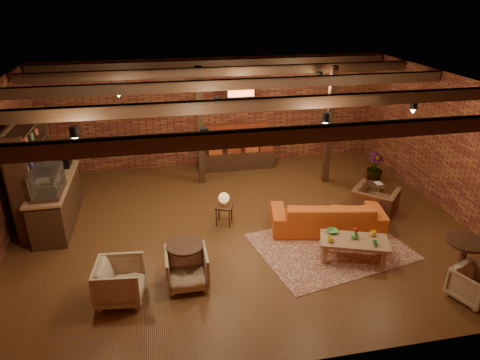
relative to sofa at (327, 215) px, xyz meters
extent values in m
plane|color=#401E10|center=(-1.84, 0.52, -0.36)|extent=(10.00, 10.00, 0.00)
cube|color=black|center=(-1.84, 0.52, 2.84)|extent=(10.00, 8.00, 0.02)
cube|color=maroon|center=(-1.84, 4.52, 1.24)|extent=(10.00, 0.02, 3.20)
cube|color=maroon|center=(-1.84, -3.48, 1.24)|extent=(10.00, 0.02, 3.20)
cube|color=maroon|center=(3.16, 0.52, 1.24)|extent=(0.02, 8.00, 3.20)
cylinder|color=black|center=(-1.84, 2.12, 2.49)|extent=(9.60, 0.12, 0.12)
cube|color=black|center=(-2.44, 3.12, 1.24)|extent=(0.16, 0.16, 3.20)
cube|color=black|center=(0.96, 2.52, 1.24)|extent=(0.16, 0.16, 3.20)
imported|color=#337F33|center=(-5.84, 1.72, 0.86)|extent=(0.35, 0.39, 0.30)
cube|color=#FF5019|center=(-1.24, 3.62, 1.99)|extent=(0.86, 0.06, 0.30)
cube|color=maroon|center=(-0.17, -0.68, -0.36)|extent=(3.40, 2.85, 0.01)
imported|color=#CA521C|center=(0.00, 0.00, 0.00)|extent=(2.61, 1.41, 0.72)
cube|color=#8A6140|center=(0.08, -1.19, 0.06)|extent=(1.46, 1.07, 0.06)
cube|color=#8A6140|center=(-0.51, -1.22, -0.17)|extent=(0.08, 0.08, 0.39)
cube|color=#8A6140|center=(0.52, -1.60, -0.17)|extent=(0.08, 0.08, 0.39)
cube|color=#8A6140|center=(-0.35, -0.79, -0.17)|extent=(0.08, 0.08, 0.39)
cube|color=#8A6140|center=(0.68, -1.17, -0.17)|extent=(0.08, 0.08, 0.39)
imported|color=yellow|center=(-0.42, -1.18, 0.14)|extent=(0.17, 0.17, 0.10)
imported|color=#469744|center=(0.38, -1.47, 0.14)|extent=(0.14, 0.14, 0.10)
imported|color=yellow|center=(0.50, -1.12, 0.14)|extent=(0.17, 0.17, 0.10)
imported|color=#469744|center=(-0.24, -0.85, 0.12)|extent=(0.29, 0.29, 0.06)
imported|color=#469744|center=(0.10, -1.14, 0.16)|extent=(0.16, 0.16, 0.13)
sphere|color=#B32813|center=(0.10, -1.14, 0.29)|extent=(0.10, 0.10, 0.10)
cube|color=black|center=(-2.21, 0.72, 0.09)|extent=(0.48, 0.48, 0.04)
cylinder|color=black|center=(-2.21, 0.72, -0.15)|extent=(0.03, 0.03, 0.43)
cylinder|color=olive|center=(-2.21, 0.72, 0.11)|extent=(0.13, 0.13, 0.02)
cylinder|color=olive|center=(-2.21, 0.72, 0.18)|extent=(0.04, 0.04, 0.18)
sphere|color=gold|center=(-2.21, 0.72, 0.30)|extent=(0.25, 0.25, 0.25)
cylinder|color=black|center=(-3.23, -1.12, 0.33)|extent=(0.68, 0.68, 0.04)
cylinder|color=black|center=(-3.23, -1.12, -0.01)|extent=(0.09, 0.09, 0.66)
cylinder|color=black|center=(-3.23, -1.12, -0.34)|extent=(0.41, 0.41, 0.04)
imported|color=beige|center=(-4.40, -1.52, 0.04)|extent=(0.81, 0.86, 0.80)
imported|color=beige|center=(-3.23, -1.35, 0.02)|extent=(0.75, 0.70, 0.77)
imported|color=brown|center=(1.43, 0.52, 0.07)|extent=(1.14, 1.14, 0.85)
cube|color=black|center=(1.71, 1.09, 0.10)|extent=(0.57, 0.57, 0.04)
cylinder|color=black|center=(1.71, 1.09, -0.14)|extent=(0.04, 0.04, 0.44)
imported|color=black|center=(1.71, 1.09, 0.13)|extent=(0.23, 0.26, 0.02)
cylinder|color=black|center=(1.75, -2.17, 0.45)|extent=(0.71, 0.71, 0.04)
cylinder|color=black|center=(1.75, -2.17, 0.05)|extent=(0.11, 0.11, 0.77)
cylinder|color=black|center=(1.75, -2.17, -0.34)|extent=(0.42, 0.42, 0.04)
imported|color=beige|center=(1.60, -2.72, -0.04)|extent=(0.81, 0.79, 0.65)
imported|color=#4C7F4C|center=(2.30, 2.26, 0.87)|extent=(1.50, 1.50, 2.45)
camera|label=1|loc=(-3.53, -7.81, 4.62)|focal=32.00mm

